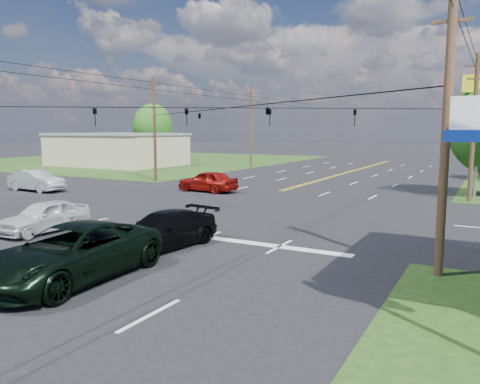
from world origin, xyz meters
The scene contains 17 objects.
ground centered at (0.00, 12.00, 0.00)m, with size 280.00×280.00×0.00m, color black.
grass_nw centered at (-35.00, 44.00, 0.00)m, with size 46.00×48.00×0.03m, color #1A3812.
stop_bar centered at (5.00, 4.00, 0.00)m, with size 10.00×0.50×0.02m, color silver.
retail_nw centered at (-30.00, 34.00, 2.00)m, with size 16.00×11.00×4.00m, color beige.
pole_se centered at (13.00, 3.00, 4.92)m, with size 1.60×0.28×9.50m.
pole_nw centered at (-13.00, 21.00, 4.92)m, with size 1.60×0.28×9.50m.
pole_ne centered at (13.00, 21.00, 4.92)m, with size 1.60×0.28×9.50m.
pole_left_far centered at (-13.00, 40.00, 5.17)m, with size 1.60×0.28×10.00m.
span_wire_signals centered at (0.00, 12.00, 6.00)m, with size 26.00×18.00×1.13m.
power_lines centered at (0.00, 10.00, 8.60)m, with size 26.04×100.00×0.64m.
tree_far_l centered at (-32.00, 44.00, 5.19)m, with size 6.08×6.08×8.72m.
pickup_dkgreen centered at (3.00, -2.90, 0.87)m, with size 2.88×6.24×1.73m, color black.
suv_black centered at (3.00, 1.72, 0.72)m, with size 2.02×4.97×1.44m, color black.
pickup_white centered at (-3.62, 1.39, 0.73)m, with size 1.73×4.30×1.47m, color silver.
sedan_silver centered at (-16.56, 11.00, 0.81)m, with size 1.71×4.90×1.62m, color silver.
sedan_red centered at (-4.79, 17.05, 0.81)m, with size 1.91×4.74×1.62m, color maroon.
polesign_ne centered at (13.23, 22.59, 6.55)m, with size 2.31×0.34×8.35m.
Camera 1 is at (14.42, -12.79, 4.65)m, focal length 35.00 mm.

